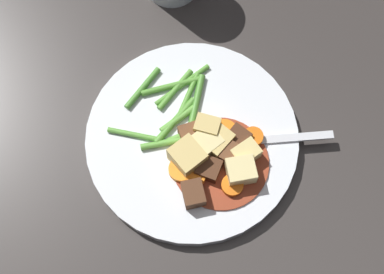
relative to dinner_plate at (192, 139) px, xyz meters
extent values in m
plane|color=#383330|center=(0.00, 0.00, -0.01)|extent=(3.00, 3.00, 0.00)
cylinder|color=white|center=(0.00, 0.00, 0.00)|extent=(0.26, 0.26, 0.02)
cylinder|color=#93381E|center=(0.05, -0.01, 0.01)|extent=(0.12, 0.12, 0.00)
cylinder|color=orange|center=(0.01, -0.04, 0.01)|extent=(0.04, 0.04, 0.01)
cylinder|color=orange|center=(0.03, -0.04, 0.02)|extent=(0.03, 0.03, 0.01)
cylinder|color=orange|center=(0.03, 0.02, 0.01)|extent=(0.03, 0.03, 0.01)
cylinder|color=orange|center=(0.07, 0.03, 0.01)|extent=(0.03, 0.03, 0.01)
cylinder|color=orange|center=(0.07, -0.03, 0.01)|extent=(0.03, 0.03, 0.01)
cube|color=#EAD68C|center=(0.02, 0.00, 0.02)|extent=(0.04, 0.04, 0.02)
cube|color=#EAD68C|center=(0.07, -0.01, 0.02)|extent=(0.04, 0.04, 0.03)
cube|color=#E5CC7A|center=(0.07, 0.01, 0.02)|extent=(0.03, 0.04, 0.02)
cube|color=#DBBC6B|center=(0.03, 0.01, 0.02)|extent=(0.03, 0.04, 0.02)
cube|color=#DBBC6B|center=(0.01, -0.03, 0.02)|extent=(0.05, 0.05, 0.03)
cube|color=#DBBC6B|center=(0.01, 0.02, 0.02)|extent=(0.03, 0.03, 0.03)
cube|color=brown|center=(0.00, 0.00, 0.02)|extent=(0.04, 0.04, 0.02)
cube|color=brown|center=(0.05, 0.00, 0.02)|extent=(0.02, 0.03, 0.02)
cube|color=#4C2B19|center=(0.04, -0.03, 0.02)|extent=(0.03, 0.03, 0.02)
cube|color=#4C2B19|center=(0.05, 0.02, 0.02)|extent=(0.03, 0.03, 0.02)
cube|color=#56331E|center=(0.04, -0.06, 0.02)|extent=(0.04, 0.04, 0.02)
cylinder|color=#599E38|center=(-0.03, 0.01, 0.01)|extent=(0.02, 0.07, 0.01)
cylinder|color=#66AD42|center=(-0.01, 0.00, 0.01)|extent=(0.04, 0.05, 0.01)
cylinder|color=#66AD42|center=(-0.02, -0.02, 0.01)|extent=(0.06, 0.05, 0.01)
cylinder|color=#4C8E33|center=(-0.02, 0.04, 0.01)|extent=(0.03, 0.08, 0.01)
cylinder|color=#599E38|center=(-0.04, 0.05, 0.01)|extent=(0.04, 0.08, 0.01)
cylinder|color=#4C8E33|center=(-0.09, 0.03, 0.01)|extent=(0.01, 0.07, 0.01)
cylinder|color=#599E38|center=(-0.05, 0.05, 0.01)|extent=(0.06, 0.06, 0.01)
cylinder|color=#66AD42|center=(-0.03, 0.01, 0.01)|extent=(0.03, 0.05, 0.01)
cylinder|color=#599E38|center=(-0.05, 0.04, 0.01)|extent=(0.02, 0.07, 0.01)
cylinder|color=#599E38|center=(-0.03, 0.04, 0.01)|extent=(0.02, 0.07, 0.01)
cylinder|color=#66AD42|center=(-0.06, -0.03, 0.01)|extent=(0.07, 0.03, 0.01)
cube|color=silver|center=(0.10, 0.06, 0.01)|extent=(0.10, 0.07, 0.00)
cube|color=silver|center=(0.05, 0.02, 0.01)|extent=(0.03, 0.03, 0.00)
cylinder|color=silver|center=(0.02, 0.01, 0.01)|extent=(0.04, 0.03, 0.00)
cylinder|color=silver|center=(0.02, 0.00, 0.01)|extent=(0.04, 0.03, 0.00)
cylinder|color=silver|center=(0.02, 0.00, 0.01)|extent=(0.04, 0.03, 0.00)
cylinder|color=silver|center=(0.03, -0.01, 0.01)|extent=(0.04, 0.03, 0.00)
camera|label=1|loc=(0.12, -0.22, 0.68)|focal=54.36mm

